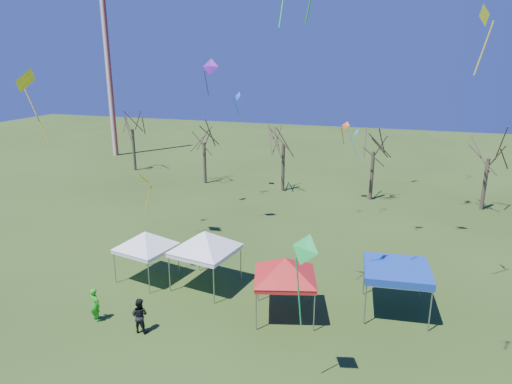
{
  "coord_description": "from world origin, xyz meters",
  "views": [
    {
      "loc": [
        8.4,
        -17.31,
        12.45
      ],
      "look_at": [
        1.81,
        3.0,
        6.19
      ],
      "focal_mm": 32.0,
      "sensor_mm": 36.0,
      "label": 1
    }
  ],
  "objects_px": {
    "tree_3": "(375,134)",
    "tree_0": "(131,114)",
    "radio_mast": "(108,58)",
    "tent_red": "(285,262)",
    "tent_white_mid": "(205,235)",
    "person_dark": "(140,315)",
    "person_green": "(95,305)",
    "tree_1": "(204,127)",
    "tent_white_west": "(145,235)",
    "tree_4": "(491,139)",
    "tree_2": "(284,127)",
    "tent_blue": "(397,271)"
  },
  "relations": [
    {
      "from": "tree_0",
      "to": "tree_3",
      "type": "height_order",
      "value": "tree_0"
    },
    {
      "from": "person_dark",
      "to": "person_green",
      "type": "height_order",
      "value": "person_green"
    },
    {
      "from": "tree_3",
      "to": "tent_white_mid",
      "type": "xyz_separation_m",
      "value": [
        -7.54,
        -19.95,
        -2.97
      ]
    },
    {
      "from": "tent_white_mid",
      "to": "tree_2",
      "type": "bearing_deg",
      "value": 92.42
    },
    {
      "from": "tree_0",
      "to": "person_dark",
      "type": "height_order",
      "value": "tree_0"
    },
    {
      "from": "tree_2",
      "to": "tree_1",
      "type": "bearing_deg",
      "value": 178.15
    },
    {
      "from": "tree_3",
      "to": "tree_2",
      "type": "bearing_deg",
      "value": 177.73
    },
    {
      "from": "tree_0",
      "to": "tree_4",
      "type": "xyz_separation_m",
      "value": [
        36.2,
        -3.38,
        -0.43
      ]
    },
    {
      "from": "tree_3",
      "to": "person_dark",
      "type": "distance_m",
      "value": 27.03
    },
    {
      "from": "tent_white_mid",
      "to": "tent_red",
      "type": "distance_m",
      "value": 5.25
    },
    {
      "from": "tree_1",
      "to": "tree_4",
      "type": "xyz_separation_m",
      "value": [
        26.12,
        -0.65,
        0.27
      ]
    },
    {
      "from": "tree_2",
      "to": "tree_4",
      "type": "height_order",
      "value": "tree_2"
    },
    {
      "from": "tree_3",
      "to": "tent_blue",
      "type": "bearing_deg",
      "value": -82.2
    },
    {
      "from": "tree_1",
      "to": "tent_red",
      "type": "height_order",
      "value": "tree_1"
    },
    {
      "from": "person_green",
      "to": "tent_red",
      "type": "bearing_deg",
      "value": -136.17
    },
    {
      "from": "tent_red",
      "to": "radio_mast",
      "type": "bearing_deg",
      "value": 134.96
    },
    {
      "from": "tent_red",
      "to": "tent_blue",
      "type": "xyz_separation_m",
      "value": [
        5.22,
        2.05,
        -0.63
      ]
    },
    {
      "from": "tent_white_west",
      "to": "tree_0",
      "type": "bearing_deg",
      "value": 123.74
    },
    {
      "from": "tree_1",
      "to": "tent_white_mid",
      "type": "xyz_separation_m",
      "value": [
        9.26,
        -20.56,
        -2.68
      ]
    },
    {
      "from": "tent_white_west",
      "to": "person_dark",
      "type": "height_order",
      "value": "tent_white_west"
    },
    {
      "from": "tree_1",
      "to": "tent_red",
      "type": "relative_size",
      "value": 1.9
    },
    {
      "from": "tent_blue",
      "to": "person_dark",
      "type": "xyz_separation_m",
      "value": [
        -11.34,
        -5.54,
        -1.44
      ]
    },
    {
      "from": "tree_0",
      "to": "tree_2",
      "type": "xyz_separation_m",
      "value": [
        18.48,
        -3.01,
        -0.2
      ]
    },
    {
      "from": "radio_mast",
      "to": "tree_3",
      "type": "distance_m",
      "value": 36.04
    },
    {
      "from": "radio_mast",
      "to": "tent_red",
      "type": "relative_size",
      "value": 6.3
    },
    {
      "from": "radio_mast",
      "to": "tent_white_west",
      "type": "xyz_separation_m",
      "value": [
        22.87,
        -30.15,
        -9.73
      ]
    },
    {
      "from": "tent_blue",
      "to": "tree_4",
      "type": "bearing_deg",
      "value": 71.16
    },
    {
      "from": "tent_white_west",
      "to": "tent_red",
      "type": "bearing_deg",
      "value": -9.11
    },
    {
      "from": "radio_mast",
      "to": "tree_3",
      "type": "relative_size",
      "value": 3.16
    },
    {
      "from": "tree_3",
      "to": "tree_0",
      "type": "bearing_deg",
      "value": 172.92
    },
    {
      "from": "tree_3",
      "to": "tree_4",
      "type": "relative_size",
      "value": 1.0
    },
    {
      "from": "tree_2",
      "to": "tent_blue",
      "type": "xyz_separation_m",
      "value": [
        11.07,
        -19.86,
        -3.99
      ]
    },
    {
      "from": "tent_white_mid",
      "to": "tent_red",
      "type": "xyz_separation_m",
      "value": [
        4.99,
        -1.62,
        -0.18
      ]
    },
    {
      "from": "tree_1",
      "to": "tree_4",
      "type": "relative_size",
      "value": 0.96
    },
    {
      "from": "tree_0",
      "to": "tent_white_west",
      "type": "height_order",
      "value": "tree_0"
    },
    {
      "from": "radio_mast",
      "to": "tree_2",
      "type": "bearing_deg",
      "value": -20.57
    },
    {
      "from": "tree_4",
      "to": "person_dark",
      "type": "distance_m",
      "value": 31.25
    },
    {
      "from": "tent_white_west",
      "to": "person_dark",
      "type": "distance_m",
      "value": 5.8
    },
    {
      "from": "radio_mast",
      "to": "person_green",
      "type": "distance_m",
      "value": 43.22
    },
    {
      "from": "tent_white_west",
      "to": "tent_blue",
      "type": "height_order",
      "value": "tent_white_west"
    },
    {
      "from": "tent_red",
      "to": "person_dark",
      "type": "relative_size",
      "value": 2.3
    },
    {
      "from": "tree_1",
      "to": "person_green",
      "type": "xyz_separation_m",
      "value": [
        5.53,
        -25.49,
        -4.93
      ]
    },
    {
      "from": "radio_mast",
      "to": "person_dark",
      "type": "distance_m",
      "value": 44.78
    },
    {
      "from": "tree_3",
      "to": "tent_blue",
      "type": "xyz_separation_m",
      "value": [
        2.67,
        -19.53,
        -3.78
      ]
    },
    {
      "from": "tree_0",
      "to": "tree_3",
      "type": "bearing_deg",
      "value": -7.08
    },
    {
      "from": "radio_mast",
      "to": "tent_white_west",
      "type": "height_order",
      "value": "radio_mast"
    },
    {
      "from": "tree_2",
      "to": "person_dark",
      "type": "xyz_separation_m",
      "value": [
        -0.27,
        -25.4,
        -5.43
      ]
    },
    {
      "from": "person_dark",
      "to": "person_green",
      "type": "xyz_separation_m",
      "value": [
        -2.6,
        0.18,
        0.0
      ]
    },
    {
      "from": "tree_3",
      "to": "tent_white_west",
      "type": "height_order",
      "value": "tree_3"
    },
    {
      "from": "tree_2",
      "to": "person_green",
      "type": "height_order",
      "value": "tree_2"
    }
  ]
}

